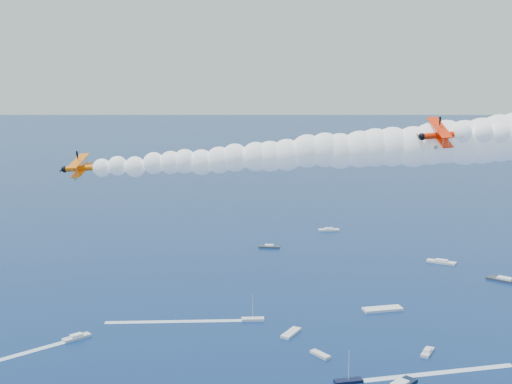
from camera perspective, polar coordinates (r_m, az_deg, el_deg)
The scene contains 5 objects.
biplane_lead at distance 101.09m, azimuth 15.33°, elevation 4.61°, with size 6.72×7.54×4.54m, color #F42905, non-canonical shape.
biplane_trail at distance 107.84m, azimuth -14.31°, elevation 1.95°, with size 6.49×7.28×4.39m, color #FF6C05, non-canonical shape.
smoke_trail_trail at distance 102.34m, azimuth 4.21°, elevation 3.30°, with size 60.10×40.19×12.44m, color white, non-canonical shape.
spectator_boats at distance 185.00m, azimuth 18.32°, elevation -12.22°, with size 210.85×175.60×0.70m.
boat_wakes at distance 175.47m, azimuth -4.98°, elevation -13.09°, with size 108.74×91.03×0.04m.
Camera 1 is at (57.93, -53.24, 70.05)m, focal length 47.78 mm.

